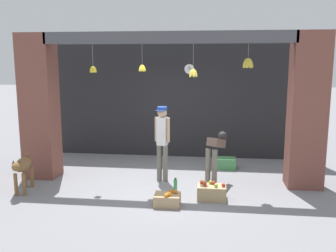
{
  "coord_description": "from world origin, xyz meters",
  "views": [
    {
      "loc": [
        0.95,
        -7.46,
        2.59
      ],
      "look_at": [
        0.0,
        0.36,
        1.2
      ],
      "focal_mm": 40.0,
      "sensor_mm": 36.0,
      "label": 1
    }
  ],
  "objects_px": {
    "fruit_crate_oranges": "(167,199)",
    "produce_box_green": "(224,163)",
    "dog": "(23,167)",
    "water_bottle": "(175,185)",
    "worker_stooping": "(215,152)",
    "fruit_crate_apples": "(212,192)",
    "shopkeeper": "(162,138)",
    "wall_clock": "(189,69)"
  },
  "relations": [
    {
      "from": "shopkeeper",
      "to": "fruit_crate_oranges",
      "type": "distance_m",
      "value": 1.64
    },
    {
      "from": "worker_stooping",
      "to": "produce_box_green",
      "type": "relative_size",
      "value": 1.99
    },
    {
      "from": "worker_stooping",
      "to": "water_bottle",
      "type": "height_order",
      "value": "worker_stooping"
    },
    {
      "from": "water_bottle",
      "to": "wall_clock",
      "type": "xyz_separation_m",
      "value": [
        0.07,
        2.78,
        2.22
      ]
    },
    {
      "from": "shopkeeper",
      "to": "fruit_crate_apples",
      "type": "height_order",
      "value": "shopkeeper"
    },
    {
      "from": "dog",
      "to": "worker_stooping",
      "type": "bearing_deg",
      "value": 93.78
    },
    {
      "from": "fruit_crate_apples",
      "to": "produce_box_green",
      "type": "relative_size",
      "value": 0.99
    },
    {
      "from": "water_bottle",
      "to": "fruit_crate_apples",
      "type": "bearing_deg",
      "value": -22.83
    },
    {
      "from": "shopkeeper",
      "to": "water_bottle",
      "type": "xyz_separation_m",
      "value": [
        0.35,
        -0.66,
        -0.82
      ]
    },
    {
      "from": "fruit_crate_apples",
      "to": "fruit_crate_oranges",
      "type": "bearing_deg",
      "value": -152.04
    },
    {
      "from": "dog",
      "to": "fruit_crate_oranges",
      "type": "bearing_deg",
      "value": 73.88
    },
    {
      "from": "worker_stooping",
      "to": "wall_clock",
      "type": "bearing_deg",
      "value": 127.37
    },
    {
      "from": "water_bottle",
      "to": "wall_clock",
      "type": "bearing_deg",
      "value": 88.5
    },
    {
      "from": "dog",
      "to": "worker_stooping",
      "type": "xyz_separation_m",
      "value": [
        3.77,
        0.86,
        0.2
      ]
    },
    {
      "from": "worker_stooping",
      "to": "produce_box_green",
      "type": "distance_m",
      "value": 1.39
    },
    {
      "from": "fruit_crate_oranges",
      "to": "fruit_crate_apples",
      "type": "bearing_deg",
      "value": 27.96
    },
    {
      "from": "fruit_crate_apples",
      "to": "worker_stooping",
      "type": "bearing_deg",
      "value": 85.58
    },
    {
      "from": "shopkeeper",
      "to": "fruit_crate_oranges",
      "type": "bearing_deg",
      "value": 116.86
    },
    {
      "from": "wall_clock",
      "to": "worker_stooping",
      "type": "bearing_deg",
      "value": -72.79
    },
    {
      "from": "shopkeeper",
      "to": "fruit_crate_oranges",
      "type": "height_order",
      "value": "shopkeeper"
    },
    {
      "from": "fruit_crate_apples",
      "to": "water_bottle",
      "type": "bearing_deg",
      "value": 157.17
    },
    {
      "from": "fruit_crate_oranges",
      "to": "produce_box_green",
      "type": "height_order",
      "value": "fruit_crate_oranges"
    },
    {
      "from": "fruit_crate_oranges",
      "to": "wall_clock",
      "type": "xyz_separation_m",
      "value": [
        0.14,
        3.5,
        2.25
      ]
    },
    {
      "from": "dog",
      "to": "fruit_crate_apples",
      "type": "bearing_deg",
      "value": 81.8
    },
    {
      "from": "shopkeeper",
      "to": "worker_stooping",
      "type": "height_order",
      "value": "shopkeeper"
    },
    {
      "from": "produce_box_green",
      "to": "water_bottle",
      "type": "relative_size",
      "value": 1.88
    },
    {
      "from": "fruit_crate_oranges",
      "to": "water_bottle",
      "type": "xyz_separation_m",
      "value": [
        0.07,
        0.72,
        0.02
      ]
    },
    {
      "from": "dog",
      "to": "shopkeeper",
      "type": "bearing_deg",
      "value": 101.98
    },
    {
      "from": "shopkeeper",
      "to": "water_bottle",
      "type": "relative_size",
      "value": 5.65
    },
    {
      "from": "water_bottle",
      "to": "shopkeeper",
      "type": "bearing_deg",
      "value": 118.05
    },
    {
      "from": "dog",
      "to": "water_bottle",
      "type": "xyz_separation_m",
      "value": [
        3.0,
        0.36,
        -0.38
      ]
    },
    {
      "from": "worker_stooping",
      "to": "fruit_crate_oranges",
      "type": "height_order",
      "value": "worker_stooping"
    },
    {
      "from": "dog",
      "to": "fruit_crate_apples",
      "type": "distance_m",
      "value": 3.73
    },
    {
      "from": "shopkeeper",
      "to": "wall_clock",
      "type": "relative_size",
      "value": 6.04
    },
    {
      "from": "worker_stooping",
      "to": "water_bottle",
      "type": "relative_size",
      "value": 3.74
    },
    {
      "from": "shopkeeper",
      "to": "worker_stooping",
      "type": "xyz_separation_m",
      "value": [
        1.13,
        -0.16,
        -0.24
      ]
    },
    {
      "from": "worker_stooping",
      "to": "produce_box_green",
      "type": "height_order",
      "value": "worker_stooping"
    },
    {
      "from": "shopkeeper",
      "to": "fruit_crate_apples",
      "type": "distance_m",
      "value": 1.65
    },
    {
      "from": "fruit_crate_apples",
      "to": "wall_clock",
      "type": "relative_size",
      "value": 2.0
    },
    {
      "from": "worker_stooping",
      "to": "water_bottle",
      "type": "xyz_separation_m",
      "value": [
        -0.78,
        -0.5,
        -0.58
      ]
    },
    {
      "from": "fruit_crate_oranges",
      "to": "produce_box_green",
      "type": "relative_size",
      "value": 0.86
    },
    {
      "from": "shopkeeper",
      "to": "produce_box_green",
      "type": "xyz_separation_m",
      "value": [
        1.36,
        1.09,
        -0.82
      ]
    }
  ]
}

